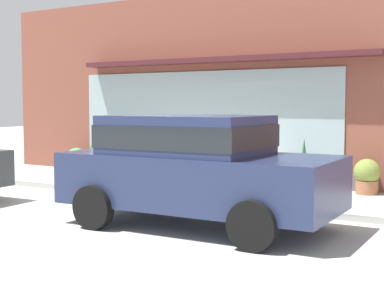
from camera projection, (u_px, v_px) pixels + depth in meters
The scene contains 11 objects.
ground_plane at pixel (150, 197), 11.59m from camera, with size 60.00×60.00×0.00m, color #B2AFA8.
curb_strip at pixel (144, 195), 11.41m from camera, with size 14.00×0.24×0.12m, color #B2B2AD.
storefront at pixel (223, 88), 14.14m from camera, with size 14.00×0.81×4.70m.
fire_hydrant at pixel (135, 169), 12.85m from camera, with size 0.39×0.36×0.88m.
pedestrian_with_handbag at pixel (162, 150), 12.17m from camera, with size 0.50×0.48×1.60m.
pedestrian_passerby at pixel (248, 152), 11.32m from camera, with size 0.48×0.31×1.59m.
parked_car_navy at pixel (195, 164), 8.73m from camera, with size 4.27×2.16×1.72m.
potted_plant_window_center at pixel (76, 159), 15.94m from camera, with size 0.54×0.54×0.66m.
potted_plant_doorstep at pixel (304, 165), 12.47m from camera, with size 0.25×0.25×1.15m.
potted_plant_corner_tall at pixel (367, 176), 11.90m from camera, with size 0.54×0.54×0.75m.
potted_plant_low_front at pixel (100, 154), 15.38m from camera, with size 0.60×0.60×0.92m.
Camera 1 is at (6.69, -9.37, 1.91)m, focal length 53.01 mm.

